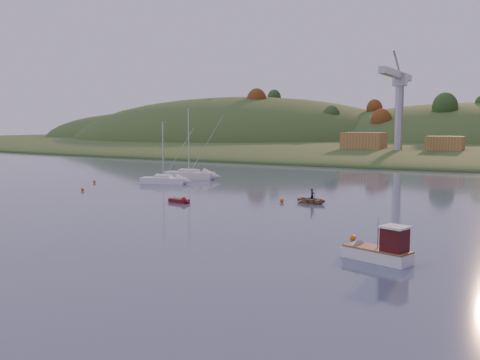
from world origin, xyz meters
The scene contains 22 objects.
far_shore centered at (0.00, 230.00, 0.00)m, with size 620.00×220.00×1.50m, color #305421.
shore_slope centered at (0.00, 165.00, 0.00)m, with size 640.00×150.00×7.00m, color #305421.
hill_left_far centered at (-160.00, 215.00, 0.00)m, with size 120.00×100.00×32.00m, color #305421.
hill_left centered at (-90.00, 200.00, 0.00)m, with size 170.00×140.00×44.00m, color #305421.
hill_center centered at (10.00, 210.00, 0.00)m, with size 140.00×120.00×36.00m, color #305421.
hillside_trees centered at (0.00, 185.00, 0.00)m, with size 280.00×50.00×32.00m, color #204819, non-canonical shape.
wharf centered at (5.00, 122.00, 1.20)m, with size 42.00×16.00×2.40m, color slate.
shed_west centered at (-8.00, 123.00, 4.80)m, with size 11.00×8.00×4.80m, color olive.
shed_east centered at (13.00, 124.00, 4.40)m, with size 9.00×7.00×4.00m, color olive.
dock_crane centered at (2.00, 118.39, 17.17)m, with size 3.20×28.00×20.30m.
fishing_boat centered at (24.65, 14.53, 0.78)m, with size 5.76×3.25×3.51m.
sailboat_near centered at (-17.84, 46.02, 0.67)m, with size 7.47×4.02×9.93m.
sailboat_far centered at (-18.51, 54.13, 0.78)m, with size 9.15×4.23×12.23m.
canoe centered at (10.85, 37.77, 0.39)m, with size 2.70×3.78×0.78m, color #987954.
paddler centered at (10.85, 37.77, 0.76)m, with size 0.55×0.36×1.51m, color black.
red_tender centered at (-2.84, 30.22, 0.23)m, with size 3.33×1.67×1.08m.
grey_dinghy centered at (-22.26, 59.02, 0.25)m, with size 3.48×2.08×1.22m.
buoy_0 centered at (21.57, 19.75, 0.25)m, with size 0.50×0.50×0.50m, color orange.
buoy_1 centered at (7.43, 36.49, 0.25)m, with size 0.50×0.50×0.50m, color orange.
buoy_2 centered at (-28.10, 41.24, 0.25)m, with size 0.50×0.50×0.50m, color orange.
buoy_3 centered at (-23.06, 65.27, 0.25)m, with size 0.50×0.50×0.50m, color orange.
buoy_4 centered at (-22.10, 32.81, 0.25)m, with size 0.50×0.50×0.50m, color orange.
Camera 1 is at (34.52, -21.98, 9.47)m, focal length 40.00 mm.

